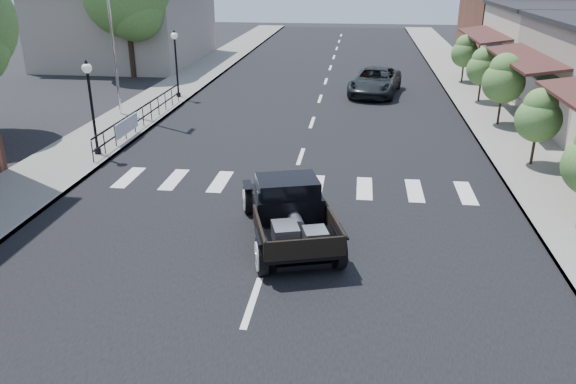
# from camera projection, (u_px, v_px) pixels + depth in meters

# --- Properties ---
(ground) EXTENTS (120.00, 120.00, 0.00)m
(ground) POSITION_uv_depth(u_px,v_px,m) (273.00, 240.00, 14.84)
(ground) COLOR black
(ground) RESTS_ON ground
(road) EXTENTS (14.00, 80.00, 0.02)m
(road) POSITION_uv_depth(u_px,v_px,m) (317.00, 108.00, 28.63)
(road) COLOR black
(road) RESTS_ON ground
(road_markings) EXTENTS (12.00, 60.00, 0.06)m
(road_markings) POSITION_uv_depth(u_px,v_px,m) (308.00, 135.00, 24.03)
(road_markings) COLOR silver
(road_markings) RESTS_ON ground
(sidewalk_left) EXTENTS (3.00, 80.00, 0.15)m
(sidewalk_left) POSITION_uv_depth(u_px,v_px,m) (157.00, 102.00, 29.59)
(sidewalk_left) COLOR gray
(sidewalk_left) RESTS_ON ground
(sidewalk_right) EXTENTS (3.00, 80.00, 0.15)m
(sidewalk_right) POSITION_uv_depth(u_px,v_px,m) (489.00, 111.00, 27.61)
(sidewalk_right) COLOR gray
(sidewalk_right) RESTS_ON ground
(low_building_left) EXTENTS (10.00, 12.00, 5.00)m
(low_building_left) POSITION_uv_depth(u_px,v_px,m) (129.00, 27.00, 41.39)
(low_building_left) COLOR #A29888
(low_building_left) RESTS_ON ground
(far_building_right) EXTENTS (11.00, 10.00, 7.00)m
(far_building_right) POSITION_uv_depth(u_px,v_px,m) (547.00, 13.00, 41.15)
(far_building_right) COLOR brown
(far_building_right) RESTS_ON ground
(railing) EXTENTS (0.08, 10.00, 1.00)m
(railing) POSITION_uv_depth(u_px,v_px,m) (143.00, 115.00, 24.64)
(railing) COLOR black
(railing) RESTS_ON sidewalk_left
(banner) EXTENTS (0.04, 2.20, 0.60)m
(banner) POSITION_uv_depth(u_px,v_px,m) (128.00, 132.00, 22.87)
(banner) COLOR silver
(banner) RESTS_ON sidewalk_left
(lamp_post_b) EXTENTS (0.36, 0.36, 3.50)m
(lamp_post_b) POSITION_uv_depth(u_px,v_px,m) (92.00, 108.00, 20.53)
(lamp_post_b) COLOR black
(lamp_post_b) RESTS_ON sidewalk_left
(lamp_post_c) EXTENTS (0.36, 0.36, 3.50)m
(lamp_post_c) POSITION_uv_depth(u_px,v_px,m) (176.00, 64.00, 29.72)
(lamp_post_c) COLOR black
(lamp_post_c) RESTS_ON sidewalk_left
(big_tree_far) EXTENTS (5.27, 5.27, 7.73)m
(big_tree_far) POSITION_uv_depth(u_px,v_px,m) (128.00, 15.00, 35.07)
(big_tree_far) COLOR #456E2F
(big_tree_far) RESTS_ON ground
(small_tree_b) EXTENTS (1.57, 1.57, 2.62)m
(small_tree_b) POSITION_uv_depth(u_px,v_px,m) (537.00, 128.00, 19.58)
(small_tree_b) COLOR #4A7435
(small_tree_b) RESTS_ON sidewalk_right
(small_tree_c) EXTENTS (1.81, 1.81, 3.02)m
(small_tree_c) POSITION_uv_depth(u_px,v_px,m) (502.00, 91.00, 24.53)
(small_tree_c) COLOR #4A7435
(small_tree_c) RESTS_ON sidewalk_right
(small_tree_d) EXTENTS (1.59, 1.59, 2.65)m
(small_tree_d) POSITION_uv_depth(u_px,v_px,m) (481.00, 76.00, 28.83)
(small_tree_d) COLOR #4A7435
(small_tree_d) RESTS_ON sidewalk_right
(small_tree_e) EXTENTS (1.61, 1.61, 2.68)m
(small_tree_e) POSITION_uv_depth(u_px,v_px,m) (464.00, 59.00, 33.85)
(small_tree_e) COLOR #4A7435
(small_tree_e) RESTS_ON sidewalk_right
(hotrod_pickup) EXTENTS (3.56, 5.29, 1.68)m
(hotrod_pickup) POSITION_uv_depth(u_px,v_px,m) (289.00, 210.00, 14.60)
(hotrod_pickup) COLOR black
(hotrod_pickup) RESTS_ON ground
(second_car) EXTENTS (3.29, 5.59, 1.46)m
(second_car) POSITION_uv_depth(u_px,v_px,m) (375.00, 82.00, 31.29)
(second_car) COLOR black
(second_car) RESTS_ON ground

